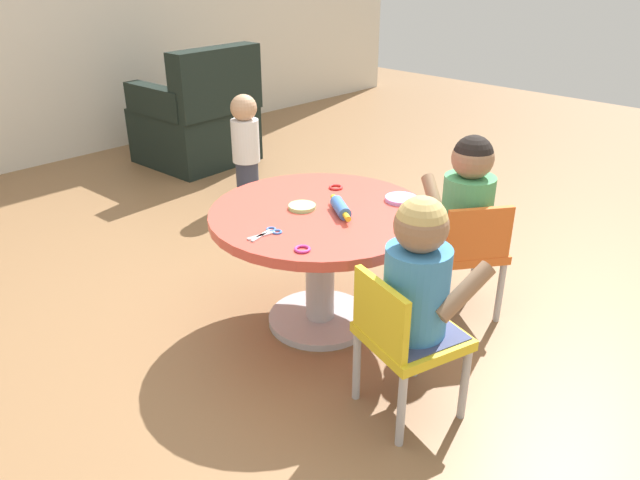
# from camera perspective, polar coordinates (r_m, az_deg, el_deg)

# --- Properties ---
(ground_plane) EXTENTS (10.00, 10.00, 0.00)m
(ground_plane) POSITION_cam_1_polar(r_m,az_deg,el_deg) (2.63, 0.00, -7.65)
(ground_plane) COLOR olive
(craft_table) EXTENTS (0.88, 0.88, 0.52)m
(craft_table) POSITION_cam_1_polar(r_m,az_deg,el_deg) (2.44, 0.00, 0.08)
(craft_table) COLOR silver
(craft_table) RESTS_ON ground
(child_chair_left) EXTENTS (0.37, 0.37, 0.54)m
(child_chair_left) POSITION_cam_1_polar(r_m,az_deg,el_deg) (2.02, 7.91, -9.01)
(child_chair_left) COLOR #B7B7BC
(child_chair_left) RESTS_ON ground
(seated_child_left) EXTENTS (0.41, 0.36, 0.51)m
(seated_child_left) POSITION_cam_1_polar(r_m,az_deg,el_deg) (1.93, 9.27, -3.10)
(seated_child_left) COLOR #3F4772
(seated_child_left) RESTS_ON ground
(child_chair_right) EXTENTS (0.42, 0.42, 0.54)m
(child_chair_right) POSITION_cam_1_polar(r_m,az_deg,el_deg) (2.62, 13.56, -0.90)
(child_chair_right) COLOR #B7B7BC
(child_chair_right) RESTS_ON ground
(seated_child_right) EXTENTS (0.42, 0.44, 0.51)m
(seated_child_right) POSITION_cam_1_polar(r_m,az_deg,el_deg) (2.57, 13.73, 4.02)
(seated_child_right) COLOR #3F4772
(seated_child_right) RESTS_ON ground
(armchair_dark) EXTENTS (0.75, 0.76, 0.85)m
(armchair_dark) POSITION_cam_1_polar(r_m,az_deg,el_deg) (4.60, -11.35, 10.90)
(armchair_dark) COLOR black
(armchair_dark) RESTS_ON ground
(toddler_standing) EXTENTS (0.17, 0.17, 0.67)m
(toddler_standing) POSITION_cam_1_polar(r_m,az_deg,el_deg) (3.78, -7.00, 8.82)
(toddler_standing) COLOR #33384C
(toddler_standing) RESTS_ON ground
(rolling_pin) EXTENTS (0.14, 0.20, 0.05)m
(rolling_pin) POSITION_cam_1_polar(r_m,az_deg,el_deg) (2.35, 1.95, 3.06)
(rolling_pin) COLOR #3F72CC
(rolling_pin) RESTS_ON craft_table
(craft_scissors) EXTENTS (0.13, 0.07, 0.01)m
(craft_scissors) POSITION_cam_1_polar(r_m,az_deg,el_deg) (2.20, -4.89, 0.69)
(craft_scissors) COLOR silver
(craft_scissors) RESTS_ON craft_table
(playdough_blob_0) EXTENTS (0.13, 0.13, 0.02)m
(playdough_blob_0) POSITION_cam_1_polar(r_m,az_deg,el_deg) (2.50, 7.65, 3.85)
(playdough_blob_0) COLOR #CC99E5
(playdough_blob_0) RESTS_ON craft_table
(playdough_blob_1) EXTENTS (0.11, 0.11, 0.02)m
(playdough_blob_1) POSITION_cam_1_polar(r_m,az_deg,el_deg) (2.40, -1.69, 3.15)
(playdough_blob_1) COLOR #B2E58C
(playdough_blob_1) RESTS_ON craft_table
(cookie_cutter_0) EXTENTS (0.06, 0.06, 0.01)m
(cookie_cutter_0) POSITION_cam_1_polar(r_m,az_deg,el_deg) (2.61, 1.49, 4.98)
(cookie_cutter_0) COLOR red
(cookie_cutter_0) RESTS_ON craft_table
(cookie_cutter_1) EXTENTS (0.06, 0.06, 0.01)m
(cookie_cutter_1) POSITION_cam_1_polar(r_m,az_deg,el_deg) (2.07, -1.66, -0.85)
(cookie_cutter_1) COLOR #D83FA5
(cookie_cutter_1) RESTS_ON craft_table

